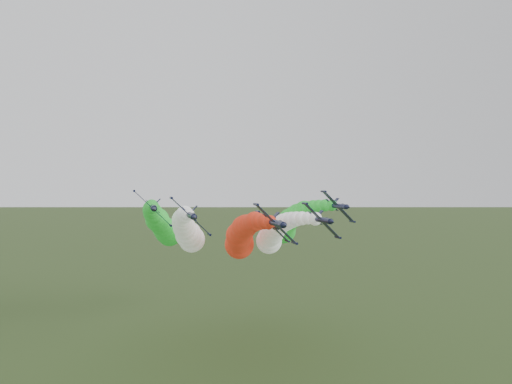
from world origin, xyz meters
TOP-DOWN VIEW (x-y plane):
  - jet_lead at (5.37, 28.54)m, footprint 14.51×68.23m
  - jet_inner_left at (-6.49, 36.08)m, footprint 14.23×67.96m
  - jet_inner_right at (15.85, 36.42)m, footprint 14.31×68.04m
  - jet_outer_left at (-12.13, 42.48)m, footprint 14.11×67.84m
  - jet_outer_right at (23.37, 47.01)m, footprint 14.53×68.25m
  - jet_trail at (11.09, 49.76)m, footprint 13.98×67.71m

SIDE VIEW (x-z plane):
  - jet_trail at x=11.09m, z-range 20.27..36.92m
  - jet_inner_right at x=15.85m, z-range 21.97..38.95m
  - jet_lead at x=5.37m, z-range 22.04..39.22m
  - jet_inner_left at x=-6.49m, z-range 23.09..39.99m
  - jet_outer_right at x=23.37m, z-range 23.62..40.81m
  - jet_outer_left at x=-12.13m, z-range 24.21..40.99m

